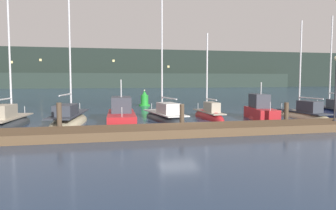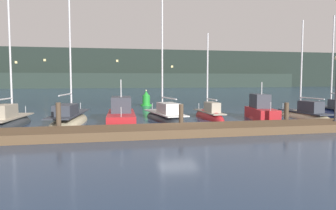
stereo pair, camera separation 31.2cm
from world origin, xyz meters
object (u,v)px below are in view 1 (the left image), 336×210
at_px(sailboat_berth_3, 69,121).
at_px(channel_buoy, 145,100).
at_px(sailboat_berth_9, 332,114).
at_px(motorboat_berth_4, 121,119).
at_px(sailboat_berth_6, 209,117).
at_px(sailboat_berth_8, 304,116).
at_px(dock_lamppost, 336,77).
at_px(sailboat_berth_2, 9,124).
at_px(motorboat_berth_7, 261,115).
at_px(sailboat_berth_5, 165,118).

xyz_separation_m(sailboat_berth_3, channel_buoy, (7.42, 14.30, 0.51)).
relative_size(sailboat_berth_9, channel_buoy, 4.82).
distance_m(sailboat_berth_3, motorboat_berth_4, 3.55).
distance_m(motorboat_berth_4, sailboat_berth_9, 17.53).
xyz_separation_m(sailboat_berth_3, sailboat_berth_6, (10.40, 0.93, -0.04)).
xyz_separation_m(sailboat_berth_8, dock_lamppost, (-1.48, -5.13, 2.99)).
xyz_separation_m(sailboat_berth_8, channel_buoy, (-10.35, 14.78, 0.51)).
bearing_deg(dock_lamppost, sailboat_berth_9, 51.46).
xyz_separation_m(sailboat_berth_2, motorboat_berth_4, (7.15, -0.05, 0.16)).
bearing_deg(sailboat_berth_2, motorboat_berth_7, 0.55).
xyz_separation_m(sailboat_berth_2, motorboat_berth_7, (17.74, 0.17, 0.18)).
height_order(sailboat_berth_6, motorboat_berth_7, sailboat_berth_6).
bearing_deg(sailboat_berth_8, sailboat_berth_9, 13.42).
bearing_deg(sailboat_berth_3, dock_lamppost, -19.00).
height_order(sailboat_berth_9, channel_buoy, sailboat_berth_9).
bearing_deg(channel_buoy, sailboat_berth_9, -45.91).
xyz_separation_m(sailboat_berth_2, sailboat_berth_9, (24.66, 0.89, 0.01)).
relative_size(channel_buoy, dock_lamppost, 0.46).
distance_m(motorboat_berth_4, motorboat_berth_7, 10.59).
bearing_deg(sailboat_berth_2, sailboat_berth_5, 8.08).
bearing_deg(sailboat_berth_8, sailboat_berth_5, 172.81).
height_order(motorboat_berth_4, sailboat_berth_6, sailboat_berth_6).
distance_m(sailboat_berth_5, dock_lamppost, 11.83).
height_order(sailboat_berth_9, dock_lamppost, sailboat_berth_9).
relative_size(sailboat_berth_6, motorboat_berth_7, 1.54).
height_order(sailboat_berth_3, sailboat_berth_8, sailboat_berth_3).
bearing_deg(sailboat_berth_6, channel_buoy, 102.56).
distance_m(motorboat_berth_4, sailboat_berth_6, 7.09).
bearing_deg(sailboat_berth_2, dock_lamppost, -14.08).
xyz_separation_m(sailboat_berth_3, dock_lamppost, (16.29, -5.61, 2.98)).
bearing_deg(sailboat_berth_3, sailboat_berth_9, 0.78).
height_order(sailboat_berth_6, channel_buoy, sailboat_berth_6).
bearing_deg(channel_buoy, motorboat_berth_4, -104.73).
relative_size(motorboat_berth_4, sailboat_berth_6, 0.90).
bearing_deg(sailboat_berth_6, motorboat_berth_7, -20.33).
height_order(sailboat_berth_6, sailboat_berth_9, sailboat_berth_9).
bearing_deg(motorboat_berth_7, sailboat_berth_5, 169.55).
distance_m(motorboat_berth_7, sailboat_berth_9, 6.95).
distance_m(sailboat_berth_2, motorboat_berth_7, 17.74).
relative_size(motorboat_berth_4, motorboat_berth_7, 1.38).
xyz_separation_m(sailboat_berth_5, sailboat_berth_6, (3.52, 0.04, -0.03)).
height_order(sailboat_berth_2, sailboat_berth_6, sailboat_berth_2).
height_order(sailboat_berth_2, sailboat_berth_9, sailboat_berth_2).
relative_size(sailboat_berth_2, sailboat_berth_9, 1.12).
bearing_deg(motorboat_berth_4, sailboat_berth_8, 0.68).
xyz_separation_m(sailboat_berth_3, motorboat_berth_4, (3.49, -0.65, 0.16)).
xyz_separation_m(sailboat_berth_6, dock_lamppost, (5.90, -6.54, 3.02)).
height_order(motorboat_berth_4, sailboat_berth_8, sailboat_berth_8).
bearing_deg(channel_buoy, sailboat_berth_3, -117.43).
distance_m(sailboat_berth_2, sailboat_berth_5, 10.65).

